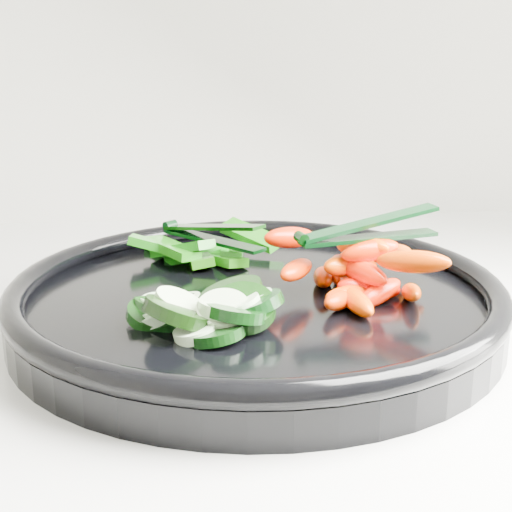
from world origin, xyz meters
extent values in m
cylinder|color=black|center=(-0.42, 1.64, 0.94)|extent=(0.42, 0.42, 0.02)
torus|color=black|center=(-0.42, 1.64, 0.96)|extent=(0.42, 0.42, 0.02)
cylinder|color=black|center=(-0.49, 1.60, 0.96)|extent=(0.05, 0.05, 0.02)
cylinder|color=#D1F4C3|center=(-0.49, 1.60, 0.96)|extent=(0.04, 0.04, 0.02)
cylinder|color=black|center=(-0.49, 1.59, 0.96)|extent=(0.05, 0.05, 0.02)
cylinder|color=#B6D0A6|center=(-0.49, 1.60, 0.96)|extent=(0.04, 0.04, 0.02)
cylinder|color=black|center=(-0.45, 1.55, 0.96)|extent=(0.04, 0.04, 0.02)
cylinder|color=#DBF2C2|center=(-0.47, 1.56, 0.96)|extent=(0.04, 0.04, 0.02)
cylinder|color=black|center=(-0.45, 1.61, 0.96)|extent=(0.04, 0.04, 0.02)
cylinder|color=beige|center=(-0.47, 1.61, 0.96)|extent=(0.03, 0.03, 0.02)
cylinder|color=black|center=(-0.48, 1.60, 0.96)|extent=(0.07, 0.07, 0.02)
cylinder|color=#CAECBC|center=(-0.48, 1.59, 0.96)|extent=(0.05, 0.05, 0.02)
cylinder|color=black|center=(-0.48, 1.59, 0.96)|extent=(0.04, 0.04, 0.02)
cylinder|color=#B5D3A8|center=(-0.49, 1.59, 0.96)|extent=(0.04, 0.04, 0.02)
cylinder|color=black|center=(-0.42, 1.58, 0.97)|extent=(0.06, 0.06, 0.03)
cylinder|color=beige|center=(-0.44, 1.57, 0.97)|extent=(0.04, 0.04, 0.02)
cylinder|color=black|center=(-0.48, 1.57, 0.97)|extent=(0.05, 0.05, 0.03)
cylinder|color=#D9F1C1|center=(-0.48, 1.58, 0.97)|extent=(0.05, 0.05, 0.03)
cylinder|color=black|center=(-0.43, 1.57, 0.97)|extent=(0.06, 0.06, 0.03)
cylinder|color=beige|center=(-0.45, 1.57, 0.97)|extent=(0.05, 0.05, 0.03)
cylinder|color=black|center=(-0.44, 1.60, 0.97)|extent=(0.05, 0.05, 0.02)
cylinder|color=#D5F7C6|center=(-0.42, 1.59, 0.97)|extent=(0.04, 0.04, 0.02)
cylinder|color=black|center=(-0.44, 1.56, 0.97)|extent=(0.06, 0.06, 0.02)
cylinder|color=beige|center=(-0.45, 1.57, 0.97)|extent=(0.05, 0.05, 0.02)
ellipsoid|color=#F20C00|center=(-0.33, 1.61, 0.96)|extent=(0.05, 0.04, 0.03)
ellipsoid|color=#E95100|center=(-0.35, 1.61, 0.96)|extent=(0.05, 0.04, 0.02)
ellipsoid|color=#FF6600|center=(-0.35, 1.59, 0.96)|extent=(0.02, 0.05, 0.02)
ellipsoid|color=#DC4600|center=(-0.36, 1.65, 0.96)|extent=(0.03, 0.05, 0.03)
ellipsoid|color=#DB4C00|center=(-0.31, 1.61, 0.96)|extent=(0.02, 0.04, 0.02)
ellipsoid|color=#EE2C00|center=(-0.35, 1.65, 0.96)|extent=(0.03, 0.04, 0.02)
ellipsoid|color=#F35600|center=(-0.36, 1.60, 0.96)|extent=(0.04, 0.04, 0.02)
ellipsoid|color=#F51900|center=(-0.33, 1.62, 0.96)|extent=(0.06, 0.03, 0.03)
ellipsoid|color=#FF5600|center=(-0.34, 1.69, 0.96)|extent=(0.04, 0.05, 0.02)
ellipsoid|color=#FF1C00|center=(-0.39, 1.63, 0.98)|extent=(0.04, 0.05, 0.02)
ellipsoid|color=#FF4700|center=(-0.30, 1.67, 0.98)|extent=(0.04, 0.04, 0.03)
ellipsoid|color=#E33C00|center=(-0.35, 1.63, 0.98)|extent=(0.05, 0.04, 0.03)
ellipsoid|color=red|center=(-0.34, 1.62, 0.98)|extent=(0.05, 0.06, 0.02)
ellipsoid|color=#FA6500|center=(-0.34, 1.63, 0.98)|extent=(0.05, 0.04, 0.03)
ellipsoid|color=#FA4900|center=(-0.30, 1.65, 0.98)|extent=(0.05, 0.03, 0.02)
ellipsoid|color=#F94100|center=(-0.34, 1.64, 0.99)|extent=(0.04, 0.05, 0.03)
ellipsoid|color=#E72C00|center=(-0.39, 1.67, 0.99)|extent=(0.05, 0.04, 0.02)
ellipsoid|color=#EB3700|center=(-0.33, 1.62, 0.99)|extent=(0.05, 0.03, 0.02)
ellipsoid|color=#F45600|center=(-0.31, 1.59, 0.99)|extent=(0.06, 0.05, 0.02)
cube|color=#146009|center=(-0.46, 1.72, 0.96)|extent=(0.03, 0.06, 0.02)
cube|color=#0A710E|center=(-0.43, 1.74, 0.96)|extent=(0.03, 0.06, 0.02)
cube|color=#246D0A|center=(-0.44, 1.72, 0.96)|extent=(0.04, 0.05, 0.02)
cube|color=#09630D|center=(-0.46, 1.74, 0.96)|extent=(0.06, 0.04, 0.02)
cube|color=#0B740E|center=(-0.49, 1.76, 0.96)|extent=(0.04, 0.05, 0.01)
cube|color=#106C0A|center=(-0.46, 1.75, 0.96)|extent=(0.03, 0.06, 0.02)
cube|color=#17710A|center=(-0.47, 1.72, 0.97)|extent=(0.06, 0.06, 0.03)
cube|color=#17730A|center=(-0.49, 1.73, 0.97)|extent=(0.05, 0.03, 0.02)
cube|color=#17720A|center=(-0.48, 1.73, 0.97)|extent=(0.05, 0.07, 0.01)
cube|color=#0C6D0A|center=(-0.41, 1.76, 0.97)|extent=(0.06, 0.06, 0.02)
cylinder|color=black|center=(-0.39, 1.62, 1.00)|extent=(0.01, 0.01, 0.01)
cube|color=black|center=(-0.33, 1.63, 1.00)|extent=(0.11, 0.04, 0.00)
cube|color=black|center=(-0.33, 1.63, 1.01)|extent=(0.11, 0.04, 0.02)
cylinder|color=black|center=(-0.48, 1.77, 0.98)|extent=(0.01, 0.01, 0.01)
cube|color=black|center=(-0.44, 1.73, 0.97)|extent=(0.09, 0.09, 0.00)
cube|color=black|center=(-0.44, 1.73, 0.99)|extent=(0.09, 0.09, 0.02)
camera|label=1|loc=(-0.47, 1.13, 1.14)|focal=50.00mm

